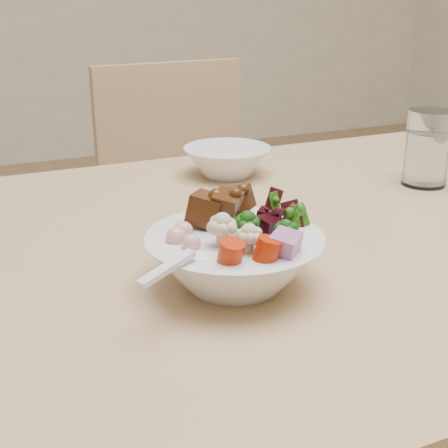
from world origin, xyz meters
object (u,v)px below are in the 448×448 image
at_px(side_bowl, 227,162).
at_px(water_glass, 427,151).
at_px(chair_far, 189,218).
at_px(dining_table, 435,245).
at_px(food_bowl, 235,256).

bearing_deg(side_bowl, water_glass, -32.96).
height_order(chair_far, side_bowl, chair_far).
distance_m(dining_table, water_glass, 0.15).
bearing_deg(dining_table, side_bowl, 132.29).
relative_size(chair_far, water_glass, 6.74).
bearing_deg(water_glass, dining_table, -113.74).
distance_m(food_bowl, water_glass, 0.48).
bearing_deg(dining_table, water_glass, 66.11).
height_order(chair_far, food_bowl, chair_far).
xyz_separation_m(water_glass, side_bowl, (-0.27, 0.18, -0.03)).
bearing_deg(water_glass, side_bowl, 147.04).
distance_m(chair_far, food_bowl, 0.84).
height_order(dining_table, water_glass, water_glass).
bearing_deg(side_bowl, dining_table, -47.56).
height_order(dining_table, food_bowl, food_bowl).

